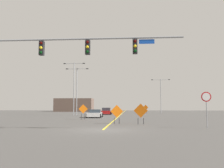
% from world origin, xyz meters
% --- Properties ---
extents(ground, '(173.10, 173.10, 0.00)m').
position_xyz_m(ground, '(0.00, 0.00, 0.00)').
color(ground, '#4C4947').
extents(road_centre_stripe, '(0.16, 96.17, 0.01)m').
position_xyz_m(road_centre_stripe, '(0.00, 48.08, 0.00)').
color(road_centre_stripe, yellow).
rests_on(road_centre_stripe, ground).
extents(traffic_signal_assembly, '(13.83, 0.44, 7.17)m').
position_xyz_m(traffic_signal_assembly, '(-3.04, -0.02, 5.44)').
color(traffic_signal_assembly, gray).
rests_on(traffic_signal_assembly, ground).
extents(stop_sign, '(0.76, 0.07, 2.77)m').
position_xyz_m(stop_sign, '(7.76, 1.94, 1.95)').
color(stop_sign, gray).
rests_on(stop_sign, ground).
extents(street_lamp_near_right, '(4.54, 0.24, 8.29)m').
position_xyz_m(street_lamp_near_right, '(9.35, 43.23, 4.98)').
color(street_lamp_near_right, gray).
rests_on(street_lamp_near_right, ground).
extents(street_lamp_mid_right, '(4.36, 0.24, 8.95)m').
position_xyz_m(street_lamp_mid_right, '(-8.13, 28.65, 5.31)').
color(street_lamp_mid_right, gray).
rests_on(street_lamp_mid_right, ground).
extents(street_lamp_far_right, '(4.11, 0.24, 9.93)m').
position_xyz_m(street_lamp_far_right, '(-8.62, 28.33, 5.80)').
color(street_lamp_far_right, gray).
rests_on(street_lamp_far_right, ground).
extents(construction_sign_median_near, '(1.25, 0.17, 2.04)m').
position_xyz_m(construction_sign_median_near, '(5.53, 41.18, 1.30)').
color(construction_sign_median_near, orange).
rests_on(construction_sign_median_near, ground).
extents(construction_sign_median_far, '(1.32, 0.18, 1.92)m').
position_xyz_m(construction_sign_median_far, '(2.91, 5.79, 1.19)').
color(construction_sign_median_far, orange).
rests_on(construction_sign_median_far, ground).
extents(construction_sign_left_shoulder, '(1.14, 0.31, 1.92)m').
position_xyz_m(construction_sign_left_shoulder, '(-4.00, 13.58, 1.22)').
color(construction_sign_left_shoulder, orange).
rests_on(construction_sign_left_shoulder, ground).
extents(construction_sign_right_lane, '(1.21, 0.27, 1.80)m').
position_xyz_m(construction_sign_right_lane, '(0.64, 6.32, 1.11)').
color(construction_sign_right_lane, orange).
rests_on(construction_sign_right_lane, ground).
extents(construction_sign_left_lane, '(1.15, 0.08, 1.89)m').
position_xyz_m(construction_sign_left_lane, '(-1.14, 39.86, 1.20)').
color(construction_sign_left_lane, orange).
rests_on(construction_sign_left_lane, ground).
extents(car_white_distant, '(2.22, 4.40, 1.21)m').
position_xyz_m(car_white_distant, '(-3.36, 19.58, 0.57)').
color(car_white_distant, white).
rests_on(car_white_distant, ground).
extents(car_red_mid, '(2.04, 3.83, 1.40)m').
position_xyz_m(car_red_mid, '(-2.92, 33.07, 0.65)').
color(car_red_mid, red).
rests_on(car_red_mid, ground).
extents(roadside_building_west, '(11.93, 5.67, 4.20)m').
position_xyz_m(roadside_building_west, '(-15.99, 61.07, 2.10)').
color(roadside_building_west, brown).
rests_on(roadside_building_west, ground).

